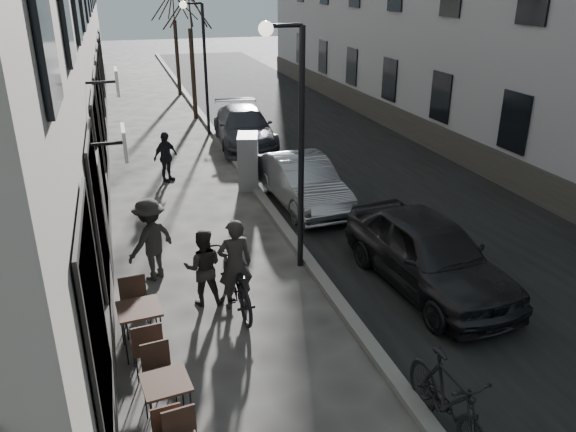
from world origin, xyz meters
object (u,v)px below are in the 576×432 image
streetlamp_far (200,54)px  tree_near (189,9)px  car_near (428,253)px  moped (449,400)px  bistro_set_b (167,399)px  bistro_set_c (141,325)px  tree_far (173,4)px  pedestrian_mid (151,240)px  utility_cabinet (248,161)px  bicycle (236,281)px  car_mid (303,182)px  streetlamp_near (293,124)px  pedestrian_near (203,267)px  pedestrian_far (166,157)px  car_far (244,127)px

streetlamp_far → tree_near: bearing=88.6°
car_near → moped: (-1.81, -3.70, -0.17)m
bistro_set_b → bistro_set_c: bearing=90.7°
tree_far → bistro_set_b: bearing=-97.1°
tree_far → pedestrian_mid: bearing=-98.3°
utility_cabinet → moped: bearing=-73.7°
bistro_set_c → bicycle: 2.02m
streetlamp_far → tree_far: size_ratio=0.89×
tree_near → car_mid: tree_near is taller
pedestrian_mid → car_near: 5.61m
bistro_set_c → moped: bearing=-44.5°
streetlamp_far → car_mid: 9.05m
tree_far → pedestrian_mid: 21.19m
bistro_set_c → streetlamp_near: bearing=28.1°
streetlamp_near → pedestrian_near: streetlamp_near is taller
bistro_set_b → pedestrian_near: bearing=65.6°
bistro_set_b → pedestrian_mid: size_ratio=0.89×
utility_cabinet → streetlamp_far: bearing=107.3°
tree_far → pedestrian_far: bearing=-98.3°
car_near → streetlamp_far: bearing=95.1°
pedestrian_mid → moped: pedestrian_mid is taller
streetlamp_near → bistro_set_c: bearing=-146.8°
bistro_set_b → moped: (3.59, -1.26, 0.12)m
bistro_set_c → moped: 4.96m
car_mid → tree_near: bearing=93.3°
bicycle → car_near: (3.84, -0.37, 0.21)m
streetlamp_near → car_far: 10.23m
car_far → bistro_set_b: bearing=-102.9°
tree_near → bicycle: bearing=-95.6°
bistro_set_b → pedestrian_far: bearing=77.9°
streetlamp_far → car_far: 3.46m
moped → car_far: bearing=86.0°
bicycle → car_mid: 5.46m
bistro_set_c → pedestrian_near: pedestrian_near is taller
car_near → tree_near: bearing=93.1°
streetlamp_near → bistro_set_c: (-3.31, -2.16, -2.65)m
streetlamp_far → car_near: (2.33, -13.61, -2.40)m
car_far → streetlamp_far: bearing=122.8°
pedestrian_mid → car_far: (4.10, 9.50, -0.18)m
pedestrian_near → car_far: 11.27m
bistro_set_b → pedestrian_near: pedestrian_near is taller
utility_cabinet → pedestrian_near: size_ratio=1.05×
car_near → car_far: car_near is taller
tree_near → pedestrian_near: tree_near is taller
bistro_set_c → car_near: 5.67m
streetlamp_near → car_far: streetlamp_near is taller
bistro_set_c → bicycle: (1.79, 0.92, 0.04)m
streetlamp_far → pedestrian_mid: 12.21m
bistro_set_b → pedestrian_far: (1.03, 10.62, 0.31)m
car_near → pedestrian_mid: bearing=154.7°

